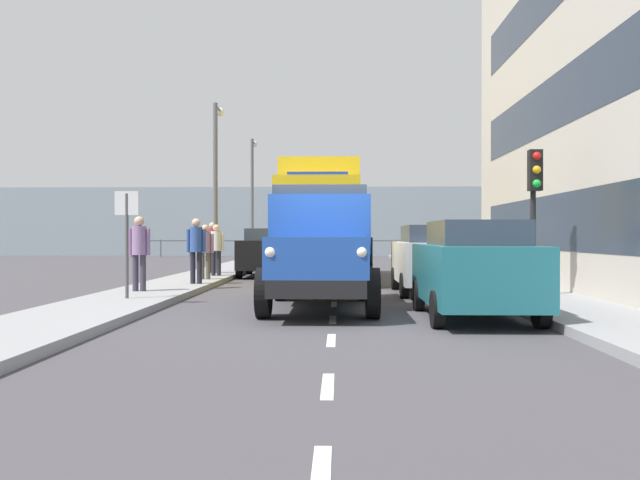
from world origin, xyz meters
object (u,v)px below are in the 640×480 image
object	(u,v)px
lorry_cargo_yellow	(320,217)
lamp_post_far	(252,188)
pedestrian_couple_a	(216,246)
pedestrian_in_dark_coat	(196,245)
car_black_oppositeside_0	(268,251)
traffic_light_near	(535,190)
car_navy_oppositeside_1	(282,248)
pedestrian_by_lamp	(212,243)
pedestrian_couple_b	(139,247)
car_teal_kerbside_near	(474,268)
car_white_kerbside_1	(433,258)
truck_vintage_blue	(320,250)
pedestrian_strolling	(205,247)
lamp_post_promenade	(216,171)
street_sign	(127,225)

from	to	relation	value
lorry_cargo_yellow	lamp_post_far	size ratio (longest dim) A/B	1.28
lorry_cargo_yellow	pedestrian_couple_a	size ratio (longest dim) A/B	4.87
pedestrian_in_dark_coat	car_black_oppositeside_0	bearing A→B (deg)	-103.18
traffic_light_near	car_navy_oppositeside_1	bearing A→B (deg)	-65.04
pedestrian_by_lamp	pedestrian_couple_a	bearing A→B (deg)	105.32
pedestrian_in_dark_coat	traffic_light_near	distance (m)	8.91
pedestrian_couple_b	car_teal_kerbside_near	bearing A→B (deg)	152.14
pedestrian_couple_a	traffic_light_near	xyz separation A→B (m)	(-8.35, 6.77, 1.33)
pedestrian_by_lamp	traffic_light_near	size ratio (longest dim) A/B	0.56
car_white_kerbside_1	truck_vintage_blue	bearing A→B (deg)	52.93
car_teal_kerbside_near	pedestrian_strolling	distance (m)	10.21
pedestrian_couple_b	pedestrian_by_lamp	distance (m)	7.51
lamp_post_far	pedestrian_strolling	bearing A→B (deg)	92.08
pedestrian_in_dark_coat	car_white_kerbside_1	bearing A→B (deg)	168.97
pedestrian_by_lamp	lorry_cargo_yellow	bearing A→B (deg)	162.39
lorry_cargo_yellow	car_teal_kerbside_near	bearing A→B (deg)	106.58
pedestrian_couple_a	lamp_post_promenade	size ratio (longest dim) A/B	0.28
car_black_oppositeside_0	pedestrian_couple_a	world-z (taller)	pedestrian_couple_a
lamp_post_promenade	car_black_oppositeside_0	bearing A→B (deg)	-167.52
lorry_cargo_yellow	pedestrian_by_lamp	size ratio (longest dim) A/B	4.59
pedestrian_couple_b	car_navy_oppositeside_1	bearing A→B (deg)	-98.78
lorry_cargo_yellow	pedestrian_in_dark_coat	bearing A→B (deg)	49.76
car_navy_oppositeside_1	pedestrian_strolling	distance (m)	9.89
car_teal_kerbside_near	street_sign	bearing A→B (deg)	-16.35
pedestrian_by_lamp	traffic_light_near	distance (m)	12.17
car_white_kerbside_1	pedestrian_by_lamp	size ratio (longest dim) A/B	2.24
car_navy_oppositeside_1	pedestrian_strolling	world-z (taller)	pedestrian_strolling
pedestrian_in_dark_coat	lamp_post_promenade	xyz separation A→B (m)	(0.45, -5.28, 2.55)
pedestrian_couple_b	pedestrian_couple_a	bearing A→B (deg)	-96.69
pedestrian_by_lamp	lamp_post_promenade	distance (m)	2.56
car_white_kerbside_1	traffic_light_near	size ratio (longest dim) A/B	1.25
pedestrian_strolling	pedestrian_by_lamp	xyz separation A→B (m)	(0.43, -3.31, 0.09)
lamp_post_far	car_navy_oppositeside_1	bearing A→B (deg)	112.34
car_white_kerbside_1	pedestrian_strolling	distance (m)	7.10
car_black_oppositeside_0	car_teal_kerbside_near	bearing A→B (deg)	112.74
lamp_post_promenade	street_sign	size ratio (longest dim) A/B	2.67
pedestrian_in_dark_coat	pedestrian_couple_a	size ratio (longest dim) A/B	1.06
pedestrian_couple_a	lamp_post_promenade	bearing A→B (deg)	-79.45
truck_vintage_blue	pedestrian_in_dark_coat	xyz separation A→B (m)	(3.54, -4.85, 0.03)
pedestrian_in_dark_coat	traffic_light_near	xyz separation A→B (m)	(-8.22, 3.21, 1.27)
car_white_kerbside_1	traffic_light_near	distance (m)	3.19
truck_vintage_blue	pedestrian_couple_b	distance (m)	5.02
car_teal_kerbside_near	pedestrian_by_lamp	distance (m)	13.18
pedestrian_strolling	street_sign	distance (m)	5.99
truck_vintage_blue	street_sign	distance (m)	4.18
pedestrian_strolling	lamp_post_far	size ratio (longest dim) A/B	0.26
car_teal_kerbside_near	pedestrian_strolling	world-z (taller)	pedestrian_strolling
lamp_post_far	pedestrian_couple_a	bearing A→B (deg)	92.36
pedestrian_in_dark_coat	pedestrian_couple_a	bearing A→B (deg)	-87.89
pedestrian_by_lamp	lamp_post_far	world-z (taller)	lamp_post_far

